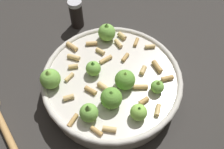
% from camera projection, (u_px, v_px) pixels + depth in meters
% --- Properties ---
extents(ground_plane, '(2.40, 2.40, 0.00)m').
position_uv_depth(ground_plane, '(112.00, 90.00, 0.62)').
color(ground_plane, '#2D2B28').
extents(cooking_pan, '(0.34, 0.34, 0.11)m').
position_uv_depth(cooking_pan, '(111.00, 82.00, 0.59)').
color(cooking_pan, beige).
rests_on(cooking_pan, ground).
extents(pepper_shaker, '(0.04, 0.04, 0.09)m').
position_uv_depth(pepper_shaker, '(76.00, 14.00, 0.73)').
color(pepper_shaker, black).
rests_on(pepper_shaker, ground).
extents(wooden_spoon, '(0.22, 0.12, 0.02)m').
position_uv_depth(wooden_spoon, '(3.00, 126.00, 0.56)').
color(wooden_spoon, '#B2844C').
rests_on(wooden_spoon, ground).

